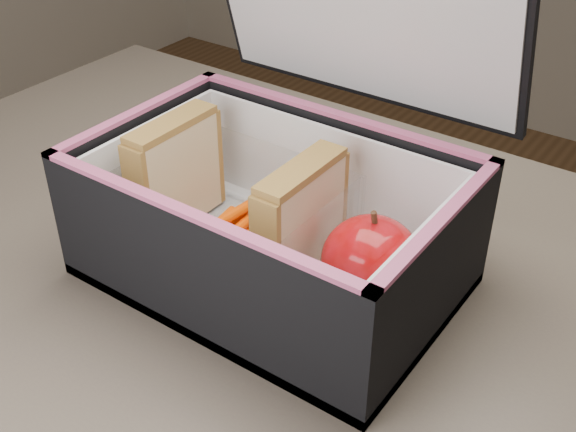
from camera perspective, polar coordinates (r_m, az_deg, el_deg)
name	(u,v)px	position (r m, az deg, el deg)	size (l,w,h in m)	color
kitchen_table	(302,412)	(0.67, 1.14, -15.23)	(1.20, 0.80, 0.75)	brown
lunch_bag	(275,211)	(0.63, -1.03, 0.43)	(0.32, 0.27, 0.32)	black
plastic_tub	(236,213)	(0.65, -4.15, 0.24)	(0.19, 0.13, 0.08)	white
sandwich_left	(176,173)	(0.68, -8.86, 3.41)	(0.03, 0.10, 0.11)	tan
sandwich_right	(301,222)	(0.61, 1.02, -0.49)	(0.03, 0.10, 0.11)	tan
carrot_sticks	(235,229)	(0.67, -4.25, -1.00)	(0.05, 0.14, 0.03)	#FF4F00
paper_napkin	(369,295)	(0.62, 6.43, -6.23)	(0.08, 0.08, 0.01)	white
red_apple	(371,261)	(0.59, 6.57, -3.56)	(0.10, 0.10, 0.09)	#9B0500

